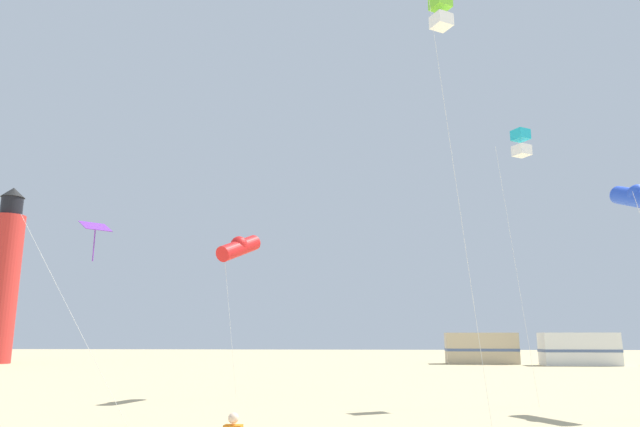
{
  "coord_description": "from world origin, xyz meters",
  "views": [
    {
      "loc": [
        0.69,
        -5.95,
        2.59
      ],
      "look_at": [
        -0.33,
        10.07,
        6.01
      ],
      "focal_mm": 32.02,
      "sensor_mm": 36.0,
      "label": 1
    }
  ],
  "objects_px": {
    "kite_tube_blue": "(638,197)",
    "lighthouse_distant": "(3,279)",
    "kite_box_lime": "(441,13)",
    "rv_van_white": "(579,349)",
    "kite_diamond_violet": "(94,232)",
    "kite_tube_scarlet": "(239,247)",
    "rv_van_tan": "(481,348)",
    "kite_box_cyan": "(521,143)"
  },
  "relations": [
    {
      "from": "kite_box_lime",
      "to": "kite_tube_blue",
      "type": "xyz_separation_m",
      "value": [
        7.53,
        3.53,
        -5.73
      ]
    },
    {
      "from": "kite_box_lime",
      "to": "kite_tube_scarlet",
      "type": "distance_m",
      "value": 12.84
    },
    {
      "from": "rv_van_tan",
      "to": "kite_box_lime",
      "type": "bearing_deg",
      "value": -99.94
    },
    {
      "from": "kite_box_lime",
      "to": "lighthouse_distant",
      "type": "bearing_deg",
      "value": 136.67
    },
    {
      "from": "kite_tube_scarlet",
      "to": "kite_tube_blue",
      "type": "relative_size",
      "value": 0.86
    },
    {
      "from": "kite_box_cyan",
      "to": "rv_van_tan",
      "type": "distance_m",
      "value": 32.86
    },
    {
      "from": "lighthouse_distant",
      "to": "rv_van_tan",
      "type": "bearing_deg",
      "value": 3.08
    },
    {
      "from": "lighthouse_distant",
      "to": "kite_tube_blue",
      "type": "bearing_deg",
      "value": -35.08
    },
    {
      "from": "kite_tube_scarlet",
      "to": "kite_diamond_violet",
      "type": "distance_m",
      "value": 7.36
    },
    {
      "from": "kite_tube_scarlet",
      "to": "kite_box_cyan",
      "type": "distance_m",
      "value": 13.0
    },
    {
      "from": "kite_box_lime",
      "to": "lighthouse_distant",
      "type": "xyz_separation_m",
      "value": [
        -36.58,
        34.51,
        -5.51
      ]
    },
    {
      "from": "kite_box_lime",
      "to": "rv_van_white",
      "type": "xyz_separation_m",
      "value": [
        16.29,
        34.5,
        -11.96
      ]
    },
    {
      "from": "kite_diamond_violet",
      "to": "kite_tube_blue",
      "type": "distance_m",
      "value": 19.66
    },
    {
      "from": "kite_tube_blue",
      "to": "rv_van_white",
      "type": "relative_size",
      "value": 1.28
    },
    {
      "from": "kite_tube_scarlet",
      "to": "rv_van_white",
      "type": "relative_size",
      "value": 1.1
    },
    {
      "from": "kite_tube_scarlet",
      "to": "rv_van_tan",
      "type": "xyz_separation_m",
      "value": [
        16.61,
        29.91,
        -5.03
      ]
    },
    {
      "from": "kite_tube_blue",
      "to": "kite_box_cyan",
      "type": "bearing_deg",
      "value": 148.38
    },
    {
      "from": "kite_box_lime",
      "to": "rv_van_tan",
      "type": "distance_m",
      "value": 39.72
    },
    {
      "from": "lighthouse_distant",
      "to": "rv_van_white",
      "type": "relative_size",
      "value": 2.59
    },
    {
      "from": "kite_tube_scarlet",
      "to": "kite_diamond_violet",
      "type": "relative_size",
      "value": 1.11
    },
    {
      "from": "lighthouse_distant",
      "to": "rv_van_tan",
      "type": "height_order",
      "value": "lighthouse_distant"
    },
    {
      "from": "kite_diamond_violet",
      "to": "kite_box_cyan",
      "type": "distance_m",
      "value": 17.28
    },
    {
      "from": "kite_box_lime",
      "to": "kite_diamond_violet",
      "type": "xyz_separation_m",
      "value": [
        -11.85,
        0.64,
        -7.36
      ]
    },
    {
      "from": "lighthouse_distant",
      "to": "rv_van_tan",
      "type": "xyz_separation_m",
      "value": [
        44.98,
        2.42,
        -6.45
      ]
    },
    {
      "from": "kite_tube_blue",
      "to": "rv_van_tan",
      "type": "xyz_separation_m",
      "value": [
        0.87,
        33.4,
        -6.22
      ]
    },
    {
      "from": "kite_box_cyan",
      "to": "kite_tube_blue",
      "type": "distance_m",
      "value": 5.04
    },
    {
      "from": "kite_box_lime",
      "to": "kite_diamond_violet",
      "type": "height_order",
      "value": "kite_box_lime"
    },
    {
      "from": "lighthouse_distant",
      "to": "rv_van_tan",
      "type": "relative_size",
      "value": 2.57
    },
    {
      "from": "kite_diamond_violet",
      "to": "lighthouse_distant",
      "type": "bearing_deg",
      "value": 126.14
    },
    {
      "from": "kite_tube_scarlet",
      "to": "lighthouse_distant",
      "type": "xyz_separation_m",
      "value": [
        -28.37,
        27.49,
        1.42
      ]
    },
    {
      "from": "lighthouse_distant",
      "to": "kite_box_lime",
      "type": "bearing_deg",
      "value": -43.33
    },
    {
      "from": "kite_box_lime",
      "to": "lighthouse_distant",
      "type": "height_order",
      "value": "lighthouse_distant"
    },
    {
      "from": "lighthouse_distant",
      "to": "rv_van_white",
      "type": "bearing_deg",
      "value": -0.01
    },
    {
      "from": "kite_diamond_violet",
      "to": "kite_tube_blue",
      "type": "bearing_deg",
      "value": 8.47
    },
    {
      "from": "kite_box_lime",
      "to": "rv_van_tan",
      "type": "xyz_separation_m",
      "value": [
        8.4,
        36.94,
        -11.96
      ]
    },
    {
      "from": "kite_box_lime",
      "to": "lighthouse_distant",
      "type": "distance_m",
      "value": 50.59
    },
    {
      "from": "kite_box_lime",
      "to": "rv_van_tan",
      "type": "bearing_deg",
      "value": 77.18
    },
    {
      "from": "kite_tube_scarlet",
      "to": "rv_van_tan",
      "type": "distance_m",
      "value": 34.58
    },
    {
      "from": "kite_tube_blue",
      "to": "lighthouse_distant",
      "type": "bearing_deg",
      "value": 144.92
    },
    {
      "from": "kite_tube_scarlet",
      "to": "kite_box_cyan",
      "type": "bearing_deg",
      "value": -6.29
    },
    {
      "from": "kite_tube_scarlet",
      "to": "kite_diamond_violet",
      "type": "bearing_deg",
      "value": -119.66
    },
    {
      "from": "kite_tube_blue",
      "to": "lighthouse_distant",
      "type": "relative_size",
      "value": 0.5
    }
  ]
}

